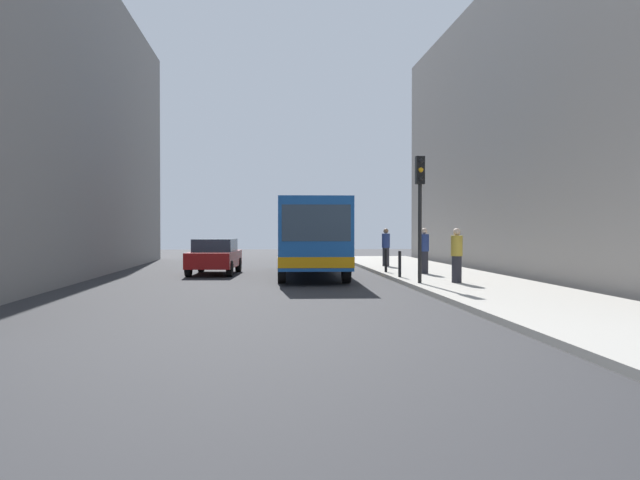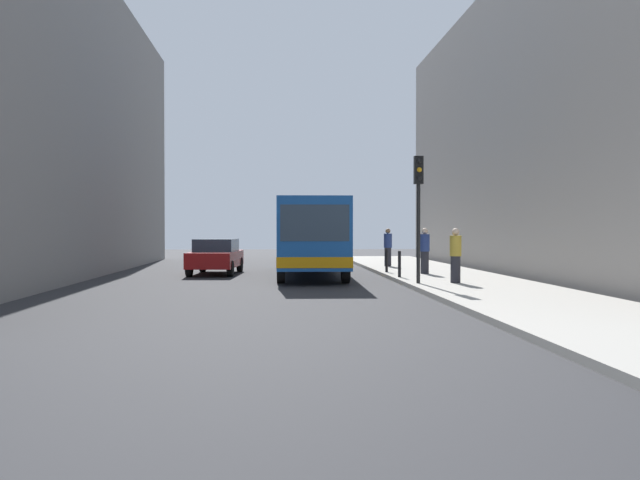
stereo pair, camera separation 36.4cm
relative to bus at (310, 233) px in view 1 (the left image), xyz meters
The scene contains 12 objects.
ground_plane 4.68m from the bus, 94.90° to the right, with size 80.00×80.00×0.00m, color #2D2D30.
sidewalk 6.84m from the bus, 40.79° to the right, with size 4.40×40.00×0.15m, color #ADA89E.
building_left 12.69m from the bus, behind, with size 7.00×32.00×12.40m, color gray.
building_right 11.97m from the bus, ahead, with size 7.00×32.00×12.26m, color gray.
bus is the anchor object (origin of this frame).
car_beside_bus 4.16m from the bus, 165.48° to the left, with size 2.13×4.52×1.48m.
traffic_light 7.00m from the bus, 62.48° to the right, with size 0.28×0.33×4.10m.
bollard_near 4.65m from the bus, 47.00° to the right, with size 0.11×0.11×0.95m, color black.
bollard_mid 3.30m from the bus, ahead, with size 0.11×0.11×0.95m, color black.
pedestrian_near_signal 7.50m from the bus, 53.80° to the right, with size 0.38×0.38×1.78m.
pedestrian_mid_sidewalk 4.70m from the bus, 18.58° to the right, with size 0.38×0.38×1.79m.
pedestrian_far_sidewalk 5.56m from the bus, 45.57° to the left, with size 0.38×0.38×1.77m.
Camera 1 is at (-1.44, -23.46, 1.91)m, focal length 38.31 mm.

